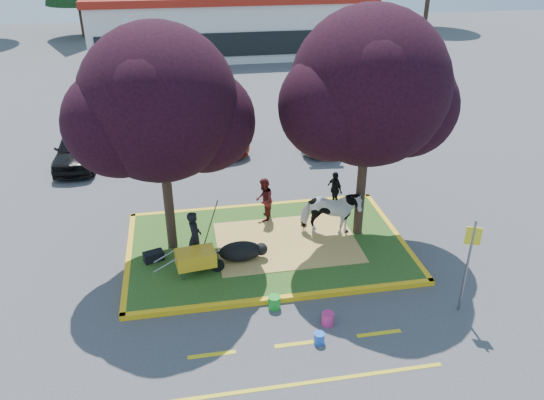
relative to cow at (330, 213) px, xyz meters
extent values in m
plane|color=#424244|center=(-1.98, -0.17, -0.92)|extent=(90.00, 90.00, 0.00)
cube|color=#224816|center=(-1.98, -0.17, -0.85)|extent=(8.00, 5.00, 0.15)
cube|color=yellow|center=(-1.98, -2.75, -0.85)|extent=(8.30, 0.16, 0.15)
cube|color=yellow|center=(-1.98, 2.41, -0.85)|extent=(8.30, 0.16, 0.15)
cube|color=yellow|center=(-6.06, -0.17, -0.85)|extent=(0.16, 5.30, 0.15)
cube|color=yellow|center=(2.10, -0.17, -0.85)|extent=(0.16, 5.30, 0.15)
cube|color=#E9BB5F|center=(-1.38, -0.17, -0.77)|extent=(4.20, 3.00, 0.01)
cylinder|color=black|center=(-4.78, 0.23, 0.99)|extent=(0.28, 0.28, 3.53)
sphere|color=black|center=(-4.78, 0.23, 3.64)|extent=(4.20, 4.20, 4.20)
sphere|color=black|center=(-3.62, 0.43, 3.01)|extent=(2.86, 2.86, 2.86)
sphere|color=black|center=(-5.83, -0.07, 3.26)|extent=(2.86, 2.86, 2.86)
cylinder|color=black|center=(0.92, 0.03, 1.07)|extent=(0.28, 0.28, 3.70)
sphere|color=black|center=(0.92, 0.03, 3.85)|extent=(4.40, 4.40, 4.40)
sphere|color=black|center=(2.13, 0.23, 3.19)|extent=(2.99, 2.99, 2.99)
sphere|color=black|center=(-0.18, -0.27, 3.45)|extent=(2.99, 2.99, 2.99)
cube|color=yellow|center=(-3.98, -4.37, -0.92)|extent=(1.10, 0.12, 0.01)
cube|color=yellow|center=(-1.98, -4.37, -0.92)|extent=(1.10, 0.12, 0.01)
cube|color=yellow|center=(0.02, -4.37, -0.92)|extent=(1.10, 0.12, 0.01)
cube|color=yellow|center=(-1.98, -5.57, -0.92)|extent=(6.00, 0.10, 0.01)
cube|color=silver|center=(0.02, 27.83, 1.08)|extent=(20.00, 8.00, 4.00)
cube|color=black|center=(0.02, 23.78, 0.48)|extent=(19.00, 0.10, 1.60)
cylinder|color=black|center=(-11.98, 36.83, 1.04)|extent=(0.44, 0.44, 3.92)
cylinder|color=black|center=(-3.98, 38.33, 0.62)|extent=(0.44, 0.44, 3.08)
cylinder|color=black|center=(4.02, 37.33, 0.90)|extent=(0.44, 0.44, 3.64)
cylinder|color=black|center=(12.02, 37.83, 0.83)|extent=(0.44, 0.44, 3.50)
cylinder|color=black|center=(20.02, 36.83, 0.69)|extent=(0.44, 0.44, 3.22)
imported|color=white|center=(0.00, 0.00, 0.00)|extent=(1.99, 1.31, 1.55)
ellipsoid|color=black|center=(-2.87, -0.84, -0.51)|extent=(1.41, 1.12, 0.53)
imported|color=black|center=(-4.12, -0.72, 0.02)|extent=(0.43, 0.61, 1.59)
imported|color=#4C1516|center=(-1.82, 1.33, -0.05)|extent=(0.73, 0.83, 1.45)
imported|color=black|center=(0.68, 1.85, -0.14)|extent=(0.54, 0.81, 1.27)
cylinder|color=black|center=(-3.57, -1.33, -0.58)|extent=(0.39, 0.12, 0.38)
cylinder|color=slate|center=(-4.52, -1.56, -0.64)|extent=(0.04, 0.04, 0.28)
cylinder|color=slate|center=(-4.52, -1.10, -0.64)|extent=(0.04, 0.04, 0.28)
cube|color=gold|center=(-4.15, -1.33, -0.27)|extent=(1.13, 0.77, 0.42)
cylinder|color=slate|center=(-4.94, -1.56, -0.24)|extent=(0.69, 0.13, 0.35)
cylinder|color=slate|center=(-4.94, -1.10, -0.24)|extent=(0.69, 0.13, 0.35)
cube|color=black|center=(-5.32, -0.46, -0.63)|extent=(0.62, 0.46, 0.28)
cube|color=black|center=(-4.05, -1.05, -0.65)|extent=(0.46, 0.30, 0.24)
cylinder|color=slate|center=(2.32, -3.89, 0.38)|extent=(0.06, 0.06, 2.60)
cube|color=yellow|center=(2.32, -3.89, 1.26)|extent=(0.35, 0.17, 0.47)
cylinder|color=green|center=(-2.28, -2.97, -0.75)|extent=(0.40, 0.40, 0.34)
cylinder|color=#DC3077|center=(-1.11, -3.82, -0.76)|extent=(0.34, 0.34, 0.32)
cylinder|color=blue|center=(-1.48, -4.42, -0.79)|extent=(0.26, 0.26, 0.27)
imported|color=black|center=(-8.44, 7.53, -0.24)|extent=(1.73, 4.04, 1.36)
imported|color=gray|center=(-5.92, 8.63, -0.33)|extent=(1.53, 3.67, 1.18)
imported|color=#A8270E|center=(-2.74, 8.40, -0.33)|extent=(2.76, 4.55, 1.18)
imported|color=white|center=(1.63, 7.88, -0.33)|extent=(2.06, 4.24, 1.19)
imported|color=slate|center=(3.76, 9.08, -0.30)|extent=(2.54, 4.02, 1.25)
camera|label=1|loc=(-4.24, -13.55, 7.75)|focal=35.00mm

